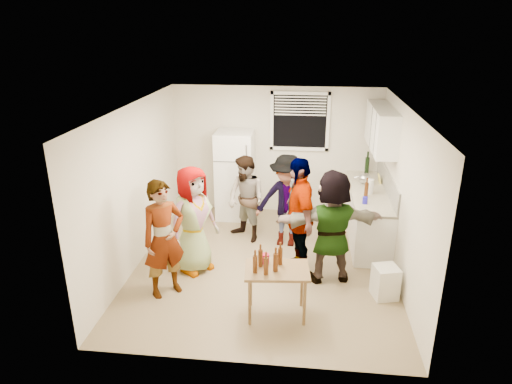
# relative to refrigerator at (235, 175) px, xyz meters

# --- Properties ---
(room) EXTENTS (4.00, 4.50, 2.50)m
(room) POSITION_rel_refrigerator_xyz_m (0.75, -1.88, -0.85)
(room) COLOR beige
(room) RESTS_ON ground
(window) EXTENTS (1.12, 0.10, 1.06)m
(window) POSITION_rel_refrigerator_xyz_m (1.20, 0.33, 1.00)
(window) COLOR white
(window) RESTS_ON room
(refrigerator) EXTENTS (0.70, 0.70, 1.70)m
(refrigerator) POSITION_rel_refrigerator_xyz_m (0.00, 0.00, 0.00)
(refrigerator) COLOR white
(refrigerator) RESTS_ON ground
(counter_lower) EXTENTS (0.60, 2.20, 0.86)m
(counter_lower) POSITION_rel_refrigerator_xyz_m (2.45, -0.73, -0.42)
(counter_lower) COLOR white
(counter_lower) RESTS_ON ground
(countertop) EXTENTS (0.64, 2.22, 0.04)m
(countertop) POSITION_rel_refrigerator_xyz_m (2.45, -0.73, 0.03)
(countertop) COLOR beige
(countertop) RESTS_ON counter_lower
(backsplash) EXTENTS (0.03, 2.20, 0.36)m
(backsplash) POSITION_rel_refrigerator_xyz_m (2.74, -0.73, 0.23)
(backsplash) COLOR beige
(backsplash) RESTS_ON countertop
(upper_cabinets) EXTENTS (0.34, 1.60, 0.70)m
(upper_cabinets) POSITION_rel_refrigerator_xyz_m (2.58, -0.53, 1.10)
(upper_cabinets) COLOR white
(upper_cabinets) RESTS_ON room
(kettle) EXTENTS (0.31, 0.28, 0.22)m
(kettle) POSITION_rel_refrigerator_xyz_m (2.40, -0.37, 0.05)
(kettle) COLOR silver
(kettle) RESTS_ON countertop
(paper_towel) EXTENTS (0.12, 0.12, 0.25)m
(paper_towel) POSITION_rel_refrigerator_xyz_m (2.43, -0.87, 0.05)
(paper_towel) COLOR white
(paper_towel) RESTS_ON countertop
(wine_bottle) EXTENTS (0.08, 0.08, 0.32)m
(wine_bottle) POSITION_rel_refrigerator_xyz_m (2.50, 0.19, 0.05)
(wine_bottle) COLOR black
(wine_bottle) RESTS_ON countertop
(beer_bottle_counter) EXTENTS (0.06, 0.06, 0.25)m
(beer_bottle_counter) POSITION_rel_refrigerator_xyz_m (2.35, -1.06, 0.05)
(beer_bottle_counter) COLOR #47230C
(beer_bottle_counter) RESTS_ON countertop
(blue_cup) EXTENTS (0.08, 0.08, 0.11)m
(blue_cup) POSITION_rel_refrigerator_xyz_m (2.30, -1.34, 0.05)
(blue_cup) COLOR #211ABB
(blue_cup) RESTS_ON countertop
(picture_frame) EXTENTS (0.02, 0.18, 0.15)m
(picture_frame) POSITION_rel_refrigerator_xyz_m (2.67, -0.30, 0.12)
(picture_frame) COLOR #ECD955
(picture_frame) RESTS_ON countertop
(trash_bin) EXTENTS (0.39, 0.39, 0.47)m
(trash_bin) POSITION_rel_refrigerator_xyz_m (2.50, -2.59, -0.60)
(trash_bin) COLOR beige
(trash_bin) RESTS_ON ground
(serving_table) EXTENTS (0.86, 0.62, 0.69)m
(serving_table) POSITION_rel_refrigerator_xyz_m (1.03, -3.18, -0.85)
(serving_table) COLOR brown
(serving_table) RESTS_ON ground
(beer_bottle_table) EXTENTS (0.06, 0.06, 0.24)m
(beer_bottle_table) POSITION_rel_refrigerator_xyz_m (1.01, -3.23, -0.16)
(beer_bottle_table) COLOR #47230C
(beer_bottle_table) RESTS_ON serving_table
(red_cup) EXTENTS (0.10, 0.10, 0.13)m
(red_cup) POSITION_rel_refrigerator_xyz_m (0.87, -3.05, -0.16)
(red_cup) COLOR #AB0727
(red_cup) RESTS_ON serving_table
(guest_grey) EXTENTS (1.82, 1.67, 0.53)m
(guest_grey) POSITION_rel_refrigerator_xyz_m (-0.31, -2.14, -0.85)
(guest_grey) COLOR gray
(guest_grey) RESTS_ON ground
(guest_stripe) EXTENTS (1.60, 1.65, 0.40)m
(guest_stripe) POSITION_rel_refrigerator_xyz_m (-0.55, -2.82, -0.85)
(guest_stripe) COLOR #141933
(guest_stripe) RESTS_ON ground
(guest_back_left) EXTENTS (1.53, 1.64, 0.57)m
(guest_back_left) POSITION_rel_refrigerator_xyz_m (0.35, -1.01, -0.85)
(guest_back_left) COLOR brown
(guest_back_left) RESTS_ON ground
(guest_back_right) EXTENTS (1.15, 1.67, 0.60)m
(guest_back_right) POSITION_rel_refrigerator_xyz_m (1.05, -1.12, -0.85)
(guest_back_right) COLOR #414146
(guest_back_right) RESTS_ON ground
(guest_black) EXTENTS (2.05, 1.55, 0.44)m
(guest_black) POSITION_rel_refrigerator_xyz_m (1.26, -1.99, -0.85)
(guest_black) COLOR black
(guest_black) RESTS_ON ground
(guest_orange) EXTENTS (1.91, 2.01, 0.51)m
(guest_orange) POSITION_rel_refrigerator_xyz_m (1.75, -2.19, -0.85)
(guest_orange) COLOR tan
(guest_orange) RESTS_ON ground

